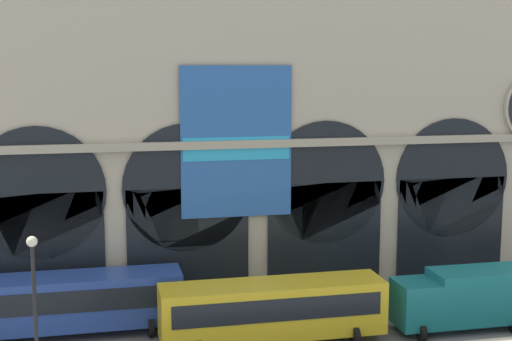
{
  "coord_description": "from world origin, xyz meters",
  "views": [
    {
      "loc": [
        -8.53,
        -33.27,
        13.69
      ],
      "look_at": [
        -0.1,
        5.0,
        7.79
      ],
      "focal_mm": 50.57,
      "sensor_mm": 36.0,
      "label": 1
    }
  ],
  "objects_px": {
    "bus_center": "(273,309)",
    "street_lamp_quayside": "(35,297)",
    "box_truck_mideast": "(467,297)",
    "bus_midwest": "(72,301)"
  },
  "relations": [
    {
      "from": "bus_center",
      "to": "box_truck_mideast",
      "type": "height_order",
      "value": "box_truck_mideast"
    },
    {
      "from": "bus_center",
      "to": "street_lamp_quayside",
      "type": "xyz_separation_m",
      "value": [
        -10.75,
        -3.76,
        2.63
      ]
    },
    {
      "from": "bus_midwest",
      "to": "street_lamp_quayside",
      "type": "xyz_separation_m",
      "value": [
        -1.14,
        -7.08,
        2.63
      ]
    },
    {
      "from": "box_truck_mideast",
      "to": "bus_center",
      "type": "bearing_deg",
      "value": 179.07
    },
    {
      "from": "bus_center",
      "to": "box_truck_mideast",
      "type": "bearing_deg",
      "value": -0.93
    },
    {
      "from": "box_truck_mideast",
      "to": "street_lamp_quayside",
      "type": "bearing_deg",
      "value": -170.29
    },
    {
      "from": "bus_center",
      "to": "street_lamp_quayside",
      "type": "bearing_deg",
      "value": -160.7
    },
    {
      "from": "bus_midwest",
      "to": "bus_center",
      "type": "bearing_deg",
      "value": -19.04
    },
    {
      "from": "box_truck_mideast",
      "to": "street_lamp_quayside",
      "type": "height_order",
      "value": "street_lamp_quayside"
    },
    {
      "from": "box_truck_mideast",
      "to": "street_lamp_quayside",
      "type": "xyz_separation_m",
      "value": [
        -21.02,
        -3.6,
        2.71
      ]
    }
  ]
}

